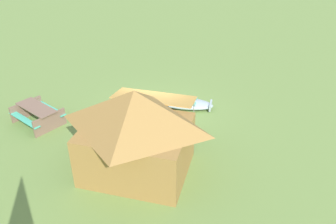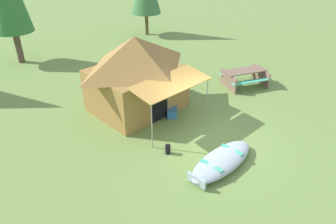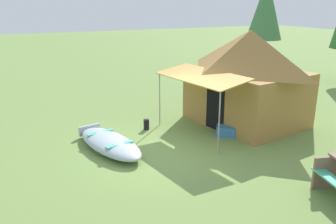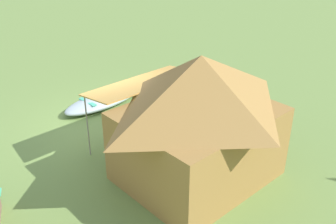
% 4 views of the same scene
% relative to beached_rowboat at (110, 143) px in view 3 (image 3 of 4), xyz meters
% --- Properties ---
extents(ground_plane, '(80.00, 80.00, 0.00)m').
position_rel_beached_rowboat_xyz_m(ground_plane, '(0.67, 1.29, -0.19)').
color(ground_plane, olive).
extents(beached_rowboat, '(2.86, 1.54, 0.36)m').
position_rel_beached_rowboat_xyz_m(beached_rowboat, '(0.00, 0.00, 0.00)').
color(beached_rowboat, '#A0B2BA').
rests_on(beached_rowboat, ground_plane).
extents(canvas_cabin_tent, '(3.95, 4.47, 2.98)m').
position_rel_beached_rowboat_xyz_m(canvas_cabin_tent, '(-0.25, 4.68, 1.36)').
color(canvas_cabin_tent, olive).
rests_on(canvas_cabin_tent, ground_plane).
extents(cooler_box, '(0.63, 0.67, 0.31)m').
position_rel_beached_rowboat_xyz_m(cooler_box, '(0.54, 3.37, -0.03)').
color(cooler_box, teal).
rests_on(cooler_box, ground_plane).
extents(fuel_can, '(0.22, 0.22, 0.33)m').
position_rel_beached_rowboat_xyz_m(fuel_can, '(-0.99, 1.47, -0.03)').
color(fuel_can, black).
rests_on(fuel_can, ground_plane).
extents(pine_tree_back_right, '(1.94, 1.94, 5.13)m').
position_rel_beached_rowboat_xyz_m(pine_tree_back_right, '(-7.12, 11.06, 3.25)').
color(pine_tree_back_right, '#533534').
rests_on(pine_tree_back_right, ground_plane).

